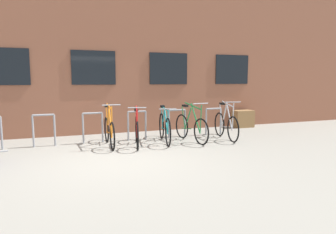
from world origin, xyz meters
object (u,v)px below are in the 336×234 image
(bicycle_orange, at_px, (109,131))
(planter_box, at_px, (243,119))
(bicycle_silver, at_px, (226,125))
(bicycle_red, at_px, (137,131))
(bicycle_teal, at_px, (165,127))
(bicycle_green, at_px, (191,127))

(bicycle_orange, distance_m, planter_box, 5.14)
(bicycle_silver, relative_size, planter_box, 2.39)
(bicycle_red, bearing_deg, bicycle_orange, 161.36)
(bicycle_silver, xyz_separation_m, bicycle_teal, (-1.80, 0.17, 0.00))
(bicycle_green, xyz_separation_m, planter_box, (2.74, 1.59, -0.09))
(bicycle_red, relative_size, bicycle_orange, 0.96)
(bicycle_silver, distance_m, bicycle_green, 1.08)
(bicycle_orange, relative_size, bicycle_green, 0.99)
(bicycle_teal, height_order, bicycle_green, bicycle_green)
(bicycle_silver, relative_size, bicycle_orange, 0.97)
(bicycle_red, height_order, planter_box, bicycle_red)
(bicycle_teal, distance_m, bicycle_green, 0.73)
(bicycle_silver, height_order, bicycle_orange, bicycle_orange)
(bicycle_green, bearing_deg, bicycle_silver, -1.61)
(bicycle_orange, bearing_deg, bicycle_teal, -1.20)
(bicycle_teal, xyz_separation_m, bicycle_green, (0.72, -0.14, -0.01))
(bicycle_red, bearing_deg, bicycle_teal, 13.26)
(bicycle_red, xyz_separation_m, bicycle_green, (1.54, 0.05, 0.01))
(bicycle_green, distance_m, planter_box, 3.17)
(planter_box, bearing_deg, bicycle_green, -149.92)
(bicycle_silver, bearing_deg, bicycle_teal, 174.55)
(bicycle_green, bearing_deg, bicycle_orange, 175.53)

